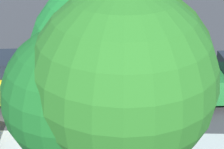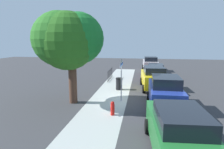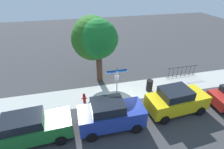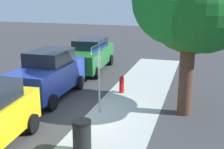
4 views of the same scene
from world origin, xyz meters
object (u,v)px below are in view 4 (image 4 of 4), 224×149
Objects in this scene: trash_bin at (82,137)px; street_sign at (99,61)px; car_green at (90,55)px; fire_hydrant at (122,84)px; shade_tree at (195,4)px; car_blue at (48,74)px.

street_sign is at bearing -170.47° from trash_bin.
car_green is at bearing -156.05° from street_sign.
car_green is at bearing -140.31° from fire_hydrant.
street_sign is 0.49× the size of shade_tree.
street_sign is 3.92m from shade_tree.
shade_tree is at bearing 107.52° from street_sign.
car_blue reaches higher than fire_hydrant.
shade_tree is at bearing 145.80° from trash_bin.
fire_hydrant is (3.40, 2.82, -0.54)m from car_green.
car_green is 9.42m from trash_bin.
trash_bin is at bearing 38.03° from car_blue.
shade_tree reaches higher than car_blue.
fire_hydrant is 0.80× the size of trash_bin.
street_sign is 6.55m from car_green.
street_sign is 2.89× the size of trash_bin.
street_sign is at bearing -4.53° from fire_hydrant.
fire_hydrant is (-1.50, -3.00, -3.64)m from shade_tree.
car_blue reaches higher than trash_bin.
car_green is at bearing 178.99° from car_blue.
car_green is at bearing -130.04° from shade_tree.
street_sign reaches higher than fire_hydrant.
car_blue is at bearing -4.70° from car_green.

